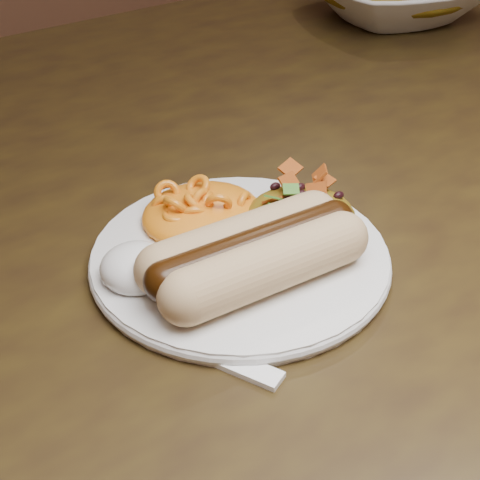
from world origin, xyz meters
TOP-DOWN VIEW (x-y plane):
  - table at (0.00, 0.00)m, footprint 1.60×0.90m
  - plate at (-0.07, -0.12)m, footprint 0.26×0.26m
  - hotdog at (-0.08, -0.14)m, footprint 0.14×0.08m
  - mac_and_cheese at (-0.07, -0.06)m, footprint 0.12×0.11m
  - sour_cream at (-0.14, -0.10)m, footprint 0.06×0.06m
  - taco_salad at (-0.01, -0.11)m, footprint 0.09×0.08m
  - fork at (-0.14, -0.18)m, footprint 0.08×0.15m

SIDE VIEW (x-z plane):
  - table at x=0.00m, z-range 0.28..1.03m
  - fork at x=-0.14m, z-range 0.75..0.75m
  - plate at x=-0.07m, z-range 0.75..0.76m
  - taco_salad at x=-0.01m, z-range 0.76..0.80m
  - sour_cream at x=-0.14m, z-range 0.76..0.79m
  - mac_and_cheese at x=-0.07m, z-range 0.76..0.80m
  - hotdog at x=-0.08m, z-range 0.76..0.80m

